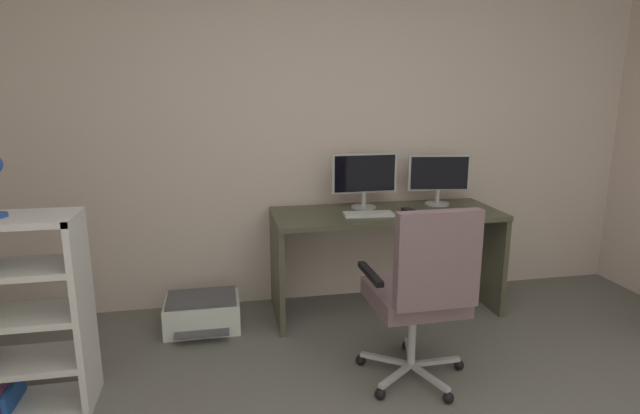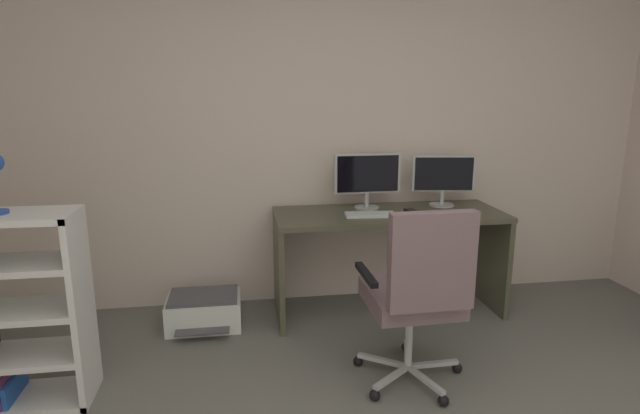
% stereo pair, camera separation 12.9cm
% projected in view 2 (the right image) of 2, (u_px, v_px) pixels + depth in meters
% --- Properties ---
extents(wall_back, '(4.85, 0.10, 2.78)m').
position_uv_depth(wall_back, '(332.00, 118.00, 3.79)').
color(wall_back, beige).
rests_on(wall_back, ground).
extents(desk, '(1.61, 0.62, 0.75)m').
position_uv_depth(desk, '(388.00, 238.00, 3.65)').
color(desk, '#4A4937').
rests_on(desk, ground).
extents(monitor_main, '(0.48, 0.18, 0.40)m').
position_uv_depth(monitor_main, '(367.00, 176.00, 3.67)').
color(monitor_main, '#B2B5B7').
rests_on(monitor_main, desk).
extents(monitor_secondary, '(0.46, 0.18, 0.37)m').
position_uv_depth(monitor_secondary, '(443.00, 176.00, 3.76)').
color(monitor_secondary, '#B2B5B7').
rests_on(monitor_secondary, desk).
extents(keyboard, '(0.35, 0.15, 0.02)m').
position_uv_depth(keyboard, '(370.00, 215.00, 3.49)').
color(keyboard, silver).
rests_on(keyboard, desk).
extents(computer_mouse, '(0.08, 0.11, 0.03)m').
position_uv_depth(computer_mouse, '(411.00, 212.00, 3.54)').
color(computer_mouse, black).
rests_on(computer_mouse, desk).
extents(office_chair, '(0.61, 0.63, 1.03)m').
position_uv_depth(office_chair, '(418.00, 290.00, 2.67)').
color(office_chair, '#B7BABC').
rests_on(office_chair, ground).
extents(printer, '(0.50, 0.43, 0.23)m').
position_uv_depth(printer, '(204.00, 311.00, 3.50)').
color(printer, silver).
rests_on(printer, ground).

